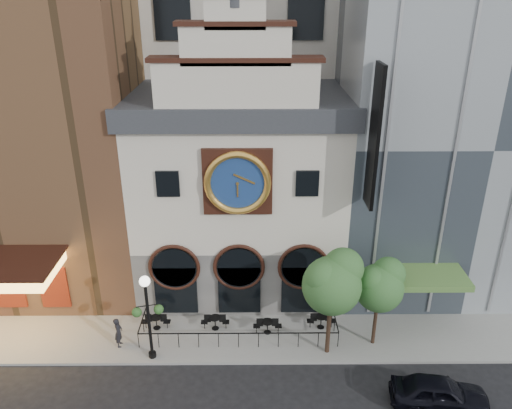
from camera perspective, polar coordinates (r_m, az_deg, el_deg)
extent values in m
plane|color=black|center=(26.89, -2.06, -17.84)|extent=(120.00, 120.00, 0.00)
cube|color=gray|center=(28.75, -1.94, -14.40)|extent=(44.00, 5.00, 0.15)
cube|color=#605E5B|center=(32.16, -1.75, -5.37)|extent=(12.00, 8.00, 4.00)
cube|color=silver|center=(29.84, -1.89, 3.86)|extent=(12.00, 8.00, 7.00)
cube|color=#2D3035|center=(28.68, -2.00, 11.57)|extent=(12.60, 8.60, 1.20)
cube|color=black|center=(25.71, -2.12, 2.60)|extent=(3.60, 0.25, 3.60)
cylinder|color=navy|center=(25.58, -2.13, 2.49)|extent=(3.10, 0.12, 3.10)
torus|color=#F1AF47|center=(25.50, -2.13, 2.42)|extent=(3.46, 0.36, 3.46)
cube|color=brown|center=(33.43, -25.41, 12.71)|extent=(14.00, 12.00, 25.00)
cube|color=maroon|center=(31.83, -26.31, -8.50)|extent=(5.60, 0.15, 2.60)
cube|color=gray|center=(33.32, 21.39, 8.89)|extent=(14.00, 12.00, 20.00)
cube|color=#5B8A3F|center=(28.55, 18.68, -7.89)|extent=(4.50, 2.40, 0.35)
cube|color=black|center=(24.68, 13.36, 7.41)|extent=(0.18, 1.60, 7.00)
cylinder|color=black|center=(29.00, -11.37, -12.53)|extent=(0.68, 0.68, 0.03)
cylinder|color=black|center=(29.22, -11.31, -13.11)|extent=(0.06, 0.06, 0.72)
cylinder|color=black|center=(28.52, -4.71, -12.77)|extent=(0.68, 0.68, 0.03)
cylinder|color=black|center=(28.75, -4.69, -13.36)|extent=(0.06, 0.06, 0.72)
cylinder|color=black|center=(28.15, 1.32, -13.24)|extent=(0.68, 0.68, 0.03)
cylinder|color=black|center=(28.38, 1.31, -13.84)|extent=(0.06, 0.06, 0.72)
cylinder|color=black|center=(28.74, 7.47, -12.58)|extent=(0.68, 0.68, 0.03)
cylinder|color=black|center=(28.97, 7.43, -13.17)|extent=(0.06, 0.06, 0.72)
imported|color=black|center=(25.83, 20.24, -19.55)|extent=(4.61, 2.33, 1.50)
imported|color=black|center=(28.20, -15.44, -13.90)|extent=(0.44, 0.64, 1.71)
cylinder|color=black|center=(26.27, -12.14, -12.97)|extent=(0.16, 0.16, 4.43)
cylinder|color=black|center=(27.55, -11.75, -16.44)|extent=(0.39, 0.39, 0.27)
sphere|color=white|center=(24.92, -12.61, -8.56)|extent=(0.53, 0.53, 0.53)
sphere|color=#235221|center=(25.89, -13.46, -11.90)|extent=(0.50, 0.50, 0.50)
sphere|color=#235221|center=(25.87, -11.07, -11.68)|extent=(0.50, 0.50, 0.50)
cylinder|color=#382619|center=(26.67, 8.30, -13.66)|extent=(0.23, 0.23, 3.19)
sphere|color=#2E6026|center=(25.23, 8.64, -9.15)|extent=(2.96, 2.96, 2.96)
sphere|color=#2E6026|center=(25.19, 9.93, -7.17)|extent=(2.05, 2.05, 2.05)
sphere|color=#2E6026|center=(24.67, 7.75, -8.36)|extent=(1.82, 1.82, 1.82)
cylinder|color=#382619|center=(27.85, 13.44, -12.91)|extent=(0.19, 0.19, 2.71)
sphere|color=#2D6126|center=(26.65, 13.88, -9.25)|extent=(2.51, 2.51, 2.51)
sphere|color=#2D6126|center=(26.65, 14.90, -7.64)|extent=(1.74, 1.74, 1.74)
sphere|color=#2D6126|center=(26.14, 13.25, -8.63)|extent=(1.55, 1.55, 1.55)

